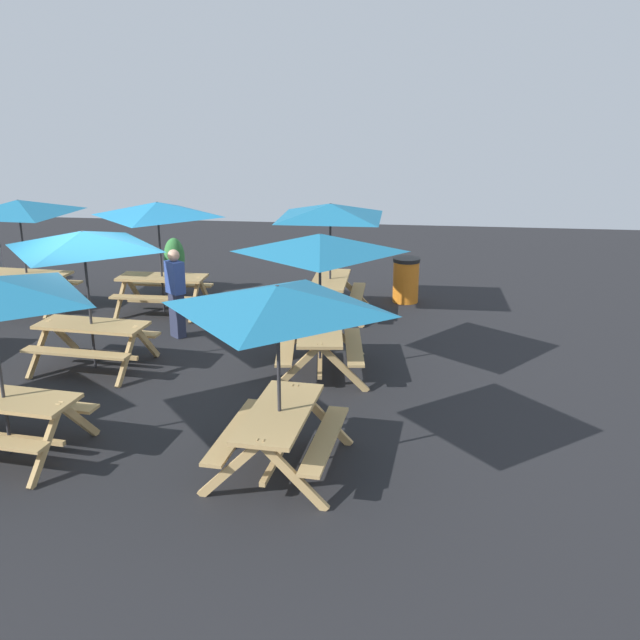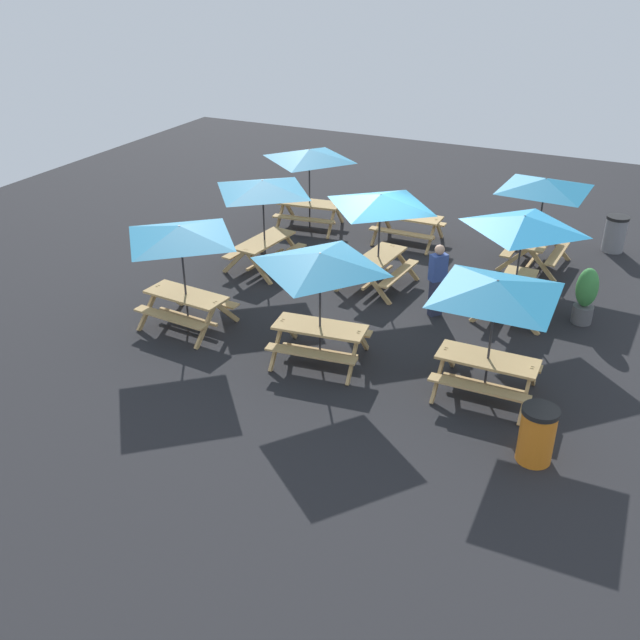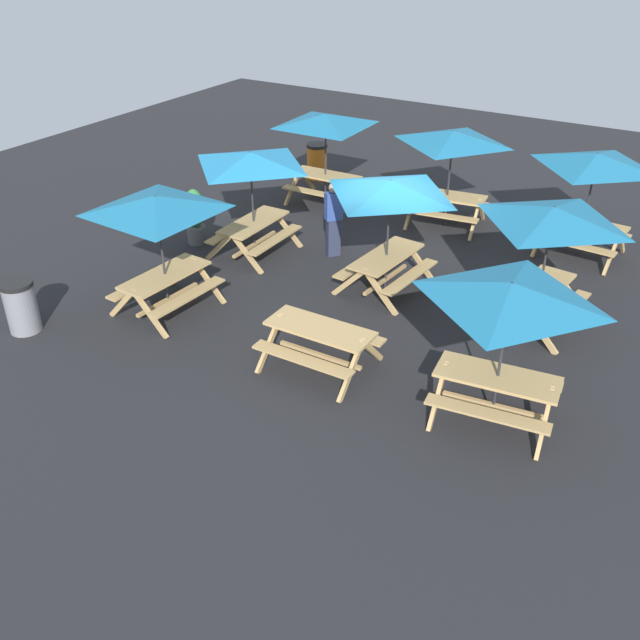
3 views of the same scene
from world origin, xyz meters
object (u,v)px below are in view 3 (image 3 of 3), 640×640
object	(u,v)px
picnic_table_4	(509,302)
picnic_table_5	(595,168)
picnic_table_6	(326,126)
trash_bin_gray	(21,306)
picnic_table_3	(390,196)
picnic_table_1	(251,167)
picnic_table_0	(452,144)
picnic_table_7	(551,224)
person_standing	(334,218)
picnic_table_8	(157,212)
trash_bin_orange	(317,161)
potted_plant_0	(195,216)
picnic_table_2	(320,338)

from	to	relation	value
picnic_table_4	picnic_table_5	world-z (taller)	same
picnic_table_6	trash_bin_gray	distance (m)	8.60
picnic_table_3	picnic_table_1	bearing A→B (deg)	94.14
picnic_table_0	picnic_table_7	bearing A→B (deg)	-54.62
picnic_table_3	person_standing	world-z (taller)	picnic_table_3
picnic_table_1	picnic_table_3	size ratio (longest dim) A/B	1.00
picnic_table_3	picnic_table_6	bearing A→B (deg)	49.79
picnic_table_6	trash_bin_gray	bearing A→B (deg)	-100.15
trash_bin_gray	picnic_table_5	bearing A→B (deg)	47.23
picnic_table_3	picnic_table_8	bearing A→B (deg)	137.29
picnic_table_4	trash_bin_orange	size ratio (longest dim) A/B	2.38
picnic_table_8	person_standing	size ratio (longest dim) A/B	1.69
picnic_table_3	picnic_table_7	xyz separation A→B (m)	(2.98, 0.21, 0.00)
picnic_table_4	trash_bin_gray	world-z (taller)	picnic_table_4
picnic_table_0	picnic_table_6	distance (m)	3.25
picnic_table_0	picnic_table_5	bearing A→B (deg)	-8.34
picnic_table_3	person_standing	distance (m)	2.22
picnic_table_3	picnic_table_5	world-z (taller)	same
picnic_table_4	trash_bin_orange	bearing A→B (deg)	127.99
picnic_table_4	picnic_table_8	distance (m)	6.44
picnic_table_6	picnic_table_8	size ratio (longest dim) A/B	1.00
picnic_table_1	trash_bin_orange	xyz separation A→B (m)	(-1.42, 5.02, -1.49)
trash_bin_gray	picnic_table_6	bearing A→B (deg)	80.39
picnic_table_3	trash_bin_orange	distance (m)	7.06
picnic_table_4	picnic_table_7	world-z (taller)	same
picnic_table_6	potted_plant_0	world-z (taller)	picnic_table_6
picnic_table_1	picnic_table_6	bearing A→B (deg)	3.61
picnic_table_0	picnic_table_2	xyz separation A→B (m)	(0.56, -6.81, -1.43)
picnic_table_3	trash_bin_orange	bearing A→B (deg)	47.82
picnic_table_2	trash_bin_orange	world-z (taller)	trash_bin_orange
picnic_table_5	trash_bin_orange	xyz separation A→B (m)	(-7.62, 1.39, -1.49)
picnic_table_6	person_standing	world-z (taller)	picnic_table_6
picnic_table_6	trash_bin_orange	world-z (taller)	picnic_table_6
picnic_table_4	picnic_table_5	size ratio (longest dim) A/B	1.00
picnic_table_3	potted_plant_0	bearing A→B (deg)	97.07
picnic_table_8	picnic_table_2	bearing A→B (deg)	-89.08
picnic_table_1	picnic_table_5	xyz separation A→B (m)	(6.20, 3.62, 0.00)
picnic_table_8	trash_bin_gray	size ratio (longest dim) A/B	2.88
picnic_table_1	picnic_table_5	distance (m)	7.18
trash_bin_orange	person_standing	distance (m)	5.15
picnic_table_1	picnic_table_7	size ratio (longest dim) A/B	1.00
picnic_table_1	picnic_table_2	xyz separation A→B (m)	(3.56, -3.11, -1.43)
picnic_table_0	picnic_table_1	bearing A→B (deg)	-136.21
picnic_table_3	picnic_table_4	xyz separation A→B (m)	(3.25, -2.90, 0.00)
picnic_table_7	picnic_table_5	bearing A→B (deg)	7.00
trash_bin_gray	potted_plant_0	bearing A→B (deg)	87.70
picnic_table_3	picnic_table_8	distance (m)	4.30
picnic_table_4	potted_plant_0	size ratio (longest dim) A/B	1.82
potted_plant_0	picnic_table_1	bearing A→B (deg)	8.43
picnic_table_5	picnic_table_6	xyz separation A→B (m)	(-6.44, -0.14, 0.00)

